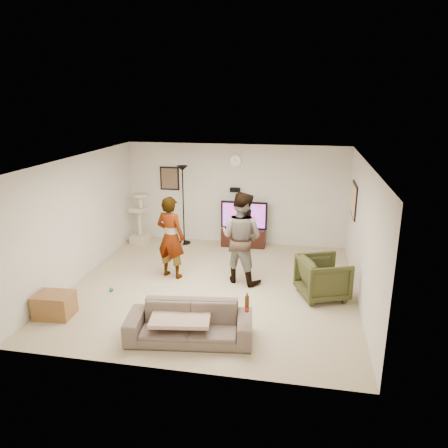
% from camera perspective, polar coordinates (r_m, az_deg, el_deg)
% --- Properties ---
extents(floor, '(5.50, 5.50, 0.02)m').
position_cam_1_polar(floor, '(8.59, -1.51, -8.33)').
color(floor, tan).
rests_on(floor, ground).
extents(ceiling, '(5.50, 5.50, 0.02)m').
position_cam_1_polar(ceiling, '(7.86, -1.65, 8.56)').
color(ceiling, white).
rests_on(ceiling, wall_back).
extents(wall_back, '(5.50, 0.04, 2.50)m').
position_cam_1_polar(wall_back, '(10.75, 1.53, 3.96)').
color(wall_back, white).
rests_on(wall_back, floor).
extents(wall_front, '(5.50, 0.04, 2.50)m').
position_cam_1_polar(wall_front, '(5.65, -7.55, -8.31)').
color(wall_front, white).
rests_on(wall_front, floor).
extents(wall_left, '(0.04, 5.50, 2.50)m').
position_cam_1_polar(wall_left, '(9.10, -18.75, 0.69)').
color(wall_left, white).
rests_on(wall_left, floor).
extents(wall_right, '(0.04, 5.50, 2.50)m').
position_cam_1_polar(wall_right, '(8.03, 17.97, -1.31)').
color(wall_right, white).
rests_on(wall_right, floor).
extents(wall_clock, '(0.26, 0.04, 0.26)m').
position_cam_1_polar(wall_clock, '(10.56, 1.54, 8.43)').
color(wall_clock, silver).
rests_on(wall_clock, wall_back).
extents(wall_speaker, '(0.25, 0.10, 0.10)m').
position_cam_1_polar(wall_speaker, '(10.66, 1.49, 4.57)').
color(wall_speaker, black).
rests_on(wall_speaker, wall_back).
extents(picture_back, '(0.42, 0.03, 0.52)m').
position_cam_1_polar(picture_back, '(11.05, -7.25, 6.04)').
color(picture_back, brown).
rests_on(picture_back, wall_back).
extents(picture_right, '(0.03, 0.78, 0.62)m').
position_cam_1_polar(picture_right, '(9.50, 16.89, 3.07)').
color(picture_right, '#FFB27E').
rests_on(picture_right, wall_right).
extents(tv_stand, '(1.09, 0.45, 0.45)m').
position_cam_1_polar(tv_stand, '(10.75, 2.65, -1.71)').
color(tv_stand, black).
rests_on(tv_stand, floor).
extents(console_box, '(0.40, 0.30, 0.07)m').
position_cam_1_polar(console_box, '(10.45, 2.30, -3.38)').
color(console_box, silver).
rests_on(console_box, floor).
extents(tv, '(1.15, 0.08, 0.68)m').
position_cam_1_polar(tv, '(10.59, 2.69, 1.20)').
color(tv, black).
rests_on(tv, tv_stand).
extents(tv_screen, '(1.05, 0.01, 0.60)m').
position_cam_1_polar(tv_screen, '(10.54, 2.65, 1.14)').
color(tv_screen, '#5641F6').
rests_on(tv_screen, tv).
extents(floor_lamp, '(0.32, 0.32, 1.99)m').
position_cam_1_polar(floor_lamp, '(10.73, -5.44, 2.47)').
color(floor_lamp, black).
rests_on(floor_lamp, floor).
extents(cat_tree, '(0.46, 0.46, 1.31)m').
position_cam_1_polar(cat_tree, '(11.02, -11.22, 0.76)').
color(cat_tree, beige).
rests_on(cat_tree, floor).
extents(person_left, '(0.71, 0.56, 1.71)m').
position_cam_1_polar(person_left, '(8.79, -7.12, -1.77)').
color(person_left, '#BCBCBC').
rests_on(person_left, floor).
extents(person_right, '(1.10, 0.98, 1.85)m').
position_cam_1_polar(person_right, '(8.50, 2.32, -1.81)').
color(person_right, '#3D629E').
rests_on(person_right, floor).
extents(sofa, '(2.00, 0.99, 0.56)m').
position_cam_1_polar(sofa, '(6.76, -4.62, -12.99)').
color(sofa, brown).
rests_on(sofa, floor).
extents(throw_blanket, '(1.00, 0.83, 0.06)m').
position_cam_1_polar(throw_blanket, '(6.75, -5.76, -12.14)').
color(throw_blanket, tan).
rests_on(throw_blanket, sofa).
extents(beer_bottle, '(0.06, 0.06, 0.25)m').
position_cam_1_polar(beer_bottle, '(6.41, 3.07, -10.60)').
color(beer_bottle, '#43260E').
rests_on(beer_bottle, sofa).
extents(armchair, '(1.09, 1.08, 0.77)m').
position_cam_1_polar(armchair, '(8.21, 13.03, -6.98)').
color(armchair, '#34361A').
rests_on(armchair, floor).
extents(side_table, '(0.65, 0.50, 0.41)m').
position_cam_1_polar(side_table, '(7.96, -21.65, -9.99)').
color(side_table, brown).
rests_on(side_table, floor).
extents(toy_ball, '(0.08, 0.08, 0.08)m').
position_cam_1_polar(toy_ball, '(8.62, -14.77, -8.43)').
color(toy_ball, '#1E6B96').
rests_on(toy_ball, floor).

